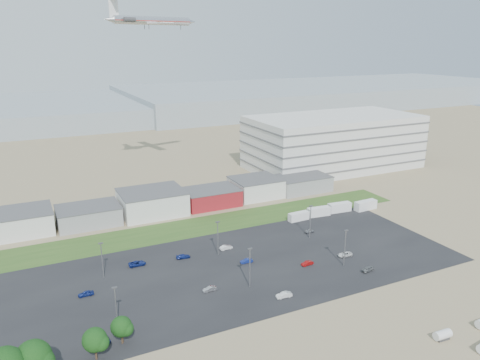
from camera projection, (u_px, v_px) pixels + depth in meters
ground at (262, 306)px, 107.90m from camera, size 700.00×700.00×0.00m
parking_lot at (244, 266)px, 127.25m from camera, size 120.00×50.00×0.01m
grass_strip at (187, 228)px, 152.76m from camera, size 160.00×16.00×0.02m
hills_backdrop at (126, 108)px, 395.07m from camera, size 700.00×200.00×9.00m
building_row at (121, 207)px, 160.91m from camera, size 170.00×20.00×8.00m
parking_garage at (333, 142)px, 223.90m from camera, size 80.00×40.00×25.00m
storage_tank_nw at (442, 335)px, 95.68m from camera, size 3.78×2.03×2.21m
box_trailer_a at (299, 216)px, 159.44m from camera, size 7.53×2.68×2.78m
box_trailer_b at (319, 212)px, 163.49m from camera, size 8.38×3.32×3.07m
box_trailer_c at (340, 207)px, 167.54m from camera, size 8.72×3.39×3.20m
box_trailer_d at (366, 205)px, 169.57m from camera, size 8.89×3.23×3.28m
tree_mid at (95, 342)px, 88.91m from camera, size 5.07×5.07×7.60m
tree_right at (121, 329)px, 93.73m from camera, size 4.54×4.54×6.81m
tree_near at (122, 328)px, 94.11m from camera, size 4.38×4.38×6.58m
lightpole_front_l at (116, 307)px, 98.70m from camera, size 1.13×0.47×9.58m
lightpole_front_m at (250, 268)px, 114.98m from camera, size 1.23×0.51×10.47m
lightpole_front_r at (345, 248)px, 126.07m from camera, size 1.23×0.51×10.42m
lightpole_back_l at (102, 261)px, 119.41m from camera, size 1.16×0.48×9.87m
lightpole_back_m at (218, 238)px, 132.45m from camera, size 1.20×0.50×10.20m
lightpole_back_r at (310, 222)px, 144.07m from camera, size 1.25×0.52×10.59m
airliner at (153, 21)px, 186.00m from camera, size 45.87×36.10×12.03m
parked_car_0 at (345, 254)px, 132.89m from camera, size 4.44×2.31×1.20m
parked_car_1 at (307, 263)px, 127.57m from camera, size 3.63×1.53×1.16m
parked_car_2 at (368, 269)px, 124.20m from camera, size 3.99×2.03×1.30m
parked_car_4 at (210, 289)px, 114.32m from camera, size 3.54×1.26×1.16m
parked_car_5 at (86, 293)px, 112.19m from camera, size 3.68×1.50×1.25m
parked_car_6 at (183, 256)px, 131.69m from camera, size 4.12×2.04×1.15m
parked_car_7 at (246, 261)px, 128.92m from camera, size 3.61×1.46×1.17m
parked_car_8 at (309, 231)px, 149.19m from camera, size 3.32×1.65×1.09m
parked_car_9 at (137, 263)px, 127.34m from camera, size 4.68×2.20×1.30m
parked_car_10 at (101, 342)px, 94.26m from camera, size 4.03×1.86×1.14m
parked_car_11 at (226, 247)px, 137.28m from camera, size 3.94×1.66×1.27m
parked_car_13 at (284, 295)px, 111.51m from camera, size 4.04×1.73×1.30m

